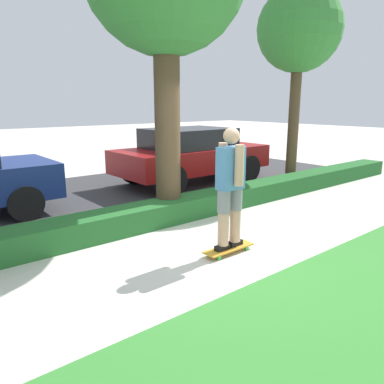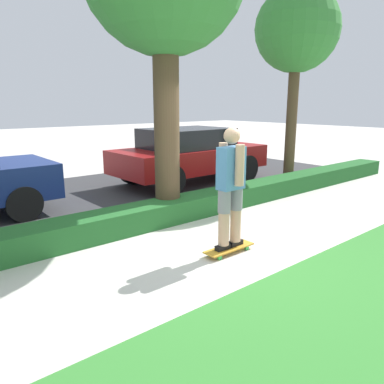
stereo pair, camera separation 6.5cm
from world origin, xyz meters
name	(u,v)px [view 2 (the right image)]	position (x,y,z in m)	size (l,w,h in m)	color
ground_plane	(216,252)	(0.00, 0.00, 0.00)	(60.00, 60.00, 0.00)	beige
street_asphalt	(90,197)	(0.00, 4.20, 0.00)	(16.02, 5.00, 0.01)	#38383A
hedge_row	(153,214)	(0.00, 1.60, 0.20)	(16.02, 0.60, 0.39)	#236028
skateboard	(229,248)	(0.12, -0.15, 0.07)	(0.81, 0.24, 0.08)	gold
skater_person	(231,186)	(0.12, -0.15, 0.99)	(0.50, 0.44, 1.70)	black
tree_far	(297,32)	(4.51, 2.06, 3.74)	(2.00, 2.00, 4.80)	brown
parked_car_middle	(189,154)	(2.76, 3.97, 0.78)	(4.16, 1.93, 1.45)	maroon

